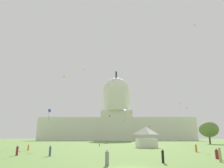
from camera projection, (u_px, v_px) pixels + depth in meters
capitol_building at (116, 118)px, 198.03m from camera, size 147.10×26.84×68.45m
event_tent at (146, 137)px, 64.33m from camera, size 6.73×6.22×6.36m
tree_east_near at (209, 129)px, 96.10m from camera, size 10.66×11.45×10.35m
person_orange_mid_right at (28, 148)px, 49.15m from camera, size 0.43×0.43×1.48m
person_tan_back_center at (220, 155)px, 26.59m from camera, size 0.38×0.38×1.78m
person_maroon_edge_west at (17, 151)px, 35.86m from camera, size 0.50×0.50×1.72m
person_orange_deep_crowd at (196, 148)px, 44.28m from camera, size 0.43×0.43×1.70m
person_denim_edge_east at (50, 151)px, 34.67m from camera, size 0.43×0.43×1.74m
person_tan_front_center at (99, 144)px, 73.96m from camera, size 0.40×0.40×1.74m
person_maroon_back_left at (217, 154)px, 30.25m from camera, size 0.59×0.59×1.49m
person_grey_near_tree_east at (107, 158)px, 23.39m from camera, size 0.61×0.61×1.71m
person_black_near_tent at (163, 156)px, 25.62m from camera, size 0.45×0.45×1.71m
kite_yellow_low at (187, 108)px, 86.33m from camera, size 0.57×0.62×0.76m
kite_orange_high at (194, 26)px, 82.27m from camera, size 1.20×1.11×0.13m
kite_gold_low at (135, 122)px, 165.34m from camera, size 1.11×1.89×0.24m
kite_cyan_low at (124, 121)px, 154.04m from camera, size 0.42×1.04×1.17m
kite_turquoise_high at (113, 81)px, 163.58m from camera, size 0.67×0.97×2.95m
kite_white_low at (180, 105)px, 58.06m from camera, size 0.30×0.81×3.92m
kite_blue_low at (50, 111)px, 63.97m from camera, size 0.71×0.76×3.57m
kite_black_high at (109, 85)px, 156.47m from camera, size 0.48×0.92×3.39m
kite_lime_mid at (85, 70)px, 92.49m from camera, size 1.50×0.95×2.15m
kite_pink_low at (150, 127)px, 116.58m from camera, size 1.18×1.17×2.53m
kite_magenta_mid at (109, 116)px, 178.08m from camera, size 1.25×0.70×1.31m
kite_red_low at (131, 114)px, 116.02m from camera, size 0.67×0.64×3.74m
kite_violet_low at (126, 111)px, 111.06m from camera, size 1.53×1.11×2.98m
kite_yellow_mid at (62, 79)px, 58.18m from camera, size 1.18×1.76×3.43m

